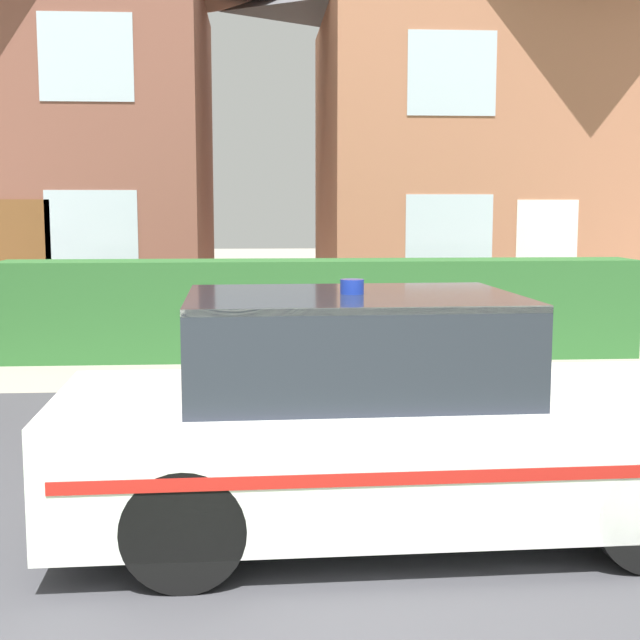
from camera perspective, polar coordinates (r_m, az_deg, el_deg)
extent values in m
cube|color=#424247|center=(6.83, -5.98, -9.68)|extent=(28.00, 6.03, 0.01)
cube|color=#2D662D|center=(11.78, 0.13, 0.72)|extent=(8.34, 0.84, 1.30)
cylinder|color=black|center=(6.51, 14.96, -7.72)|extent=(0.66, 0.22, 0.65)
cylinder|color=black|center=(4.79, -8.72, -13.02)|extent=(0.66, 0.22, 0.65)
cylinder|color=black|center=(6.11, -8.02, -8.52)|extent=(0.66, 0.22, 0.65)
cube|color=white|center=(5.47, 5.06, -8.08)|extent=(4.11, 1.70, 0.71)
cube|color=#232833|center=(5.29, 2.05, -1.43)|extent=(1.97, 1.48, 0.58)
cube|color=white|center=(5.26, 2.06, 1.46)|extent=(1.97, 1.48, 0.04)
cube|color=red|center=(4.71, 6.88, -9.99)|extent=(3.86, 0.11, 0.07)
cube|color=red|center=(6.22, 3.71, -5.68)|extent=(3.86, 0.11, 0.07)
cylinder|color=#1933A5|center=(5.25, 2.06, 2.15)|extent=(0.14, 0.14, 0.09)
cube|color=brown|center=(17.12, -19.49, 9.71)|extent=(7.13, 5.30, 5.68)
cube|color=brown|center=(14.35, -18.74, 3.12)|extent=(1.00, 0.02, 2.10)
cube|color=silver|center=(14.08, -14.41, 5.41)|extent=(1.40, 0.02, 1.30)
cube|color=silver|center=(14.24, -14.76, 15.98)|extent=(1.40, 0.02, 1.30)
cube|color=#A86B4C|center=(17.51, 13.57, 9.52)|extent=(7.95, 5.28, 5.48)
cube|color=white|center=(14.82, 14.26, 3.41)|extent=(1.00, 0.02, 2.10)
cube|color=silver|center=(14.38, 8.26, 5.37)|extent=(1.40, 0.02, 1.30)
cube|color=silver|center=(14.52, 8.45, 15.36)|extent=(1.40, 0.02, 1.30)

